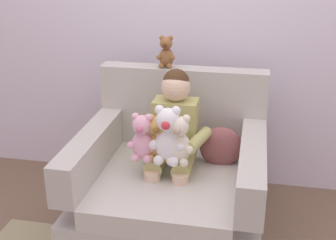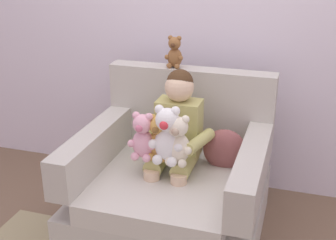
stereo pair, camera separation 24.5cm
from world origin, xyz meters
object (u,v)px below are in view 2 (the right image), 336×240
(seated_child, at_px, (175,134))
(plush_white, at_px, (167,136))
(plush_brown_on_backrest, at_px, (175,53))
(plush_pink, at_px, (143,137))
(plush_cream, at_px, (178,141))
(throw_pillow, at_px, (225,150))
(plush_honey, at_px, (158,138))
(armchair, at_px, (173,186))

(seated_child, distance_m, plush_white, 0.17)
(plush_brown_on_backrest, bearing_deg, plush_pink, -85.82)
(plush_cream, xyz_separation_m, throw_pillow, (0.21, 0.26, -0.14))
(plush_white, xyz_separation_m, plush_brown_on_backrest, (-0.11, 0.50, 0.35))
(plush_pink, xyz_separation_m, plush_honey, (0.09, 0.02, -0.01))
(plush_pink, xyz_separation_m, plush_cream, (0.21, -0.00, 0.00))
(plush_pink, relative_size, plush_honey, 1.04)
(plush_pink, height_order, throw_pillow, plush_pink)
(plush_pink, bearing_deg, plush_cream, -14.35)
(plush_honey, distance_m, plush_brown_on_backrest, 0.61)
(seated_child, relative_size, plush_white, 2.47)
(plush_white, xyz_separation_m, throw_pillow, (0.28, 0.26, -0.16))
(armchair, bearing_deg, plush_cream, -63.11)
(plush_white, bearing_deg, plush_pink, -172.96)
(plush_pink, xyz_separation_m, plush_white, (0.14, -0.00, 0.03))
(plush_pink, height_order, plush_honey, plush_pink)
(plush_brown_on_backrest, bearing_deg, throw_pillow, -23.20)
(plush_pink, height_order, plush_brown_on_backrest, plush_brown_on_backrest)
(armchair, height_order, plush_cream, armchair)
(plush_pink, xyz_separation_m, plush_brown_on_backrest, (0.03, 0.50, 0.37))
(armchair, bearing_deg, plush_pink, -140.77)
(armchair, height_order, plush_pink, armchair)
(armchair, distance_m, plush_white, 0.40)
(armchair, height_order, plush_honey, armchair)
(plush_brown_on_backrest, bearing_deg, plush_honey, -75.76)
(plush_white, height_order, throw_pillow, plush_white)
(throw_pillow, bearing_deg, plush_brown_on_backrest, 148.64)
(seated_child, distance_m, plush_cream, 0.18)
(armchair, relative_size, plush_brown_on_backrest, 5.29)
(plush_honey, bearing_deg, plush_pink, 174.56)
(plush_cream, distance_m, plush_honey, 0.12)
(seated_child, bearing_deg, plush_honey, -108.18)
(armchair, xyz_separation_m, plush_white, (-0.00, -0.12, 0.38))
(armchair, distance_m, throw_pillow, 0.38)
(armchair, distance_m, plush_cream, 0.38)
(plush_cream, distance_m, plush_brown_on_backrest, 0.64)
(armchair, height_order, seated_child, seated_child)
(seated_child, relative_size, plush_pink, 2.96)
(plush_white, bearing_deg, plush_cream, 7.78)
(plush_white, distance_m, throw_pillow, 0.42)
(armchair, relative_size, seated_child, 1.30)
(plush_honey, bearing_deg, plush_brown_on_backrest, 75.87)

